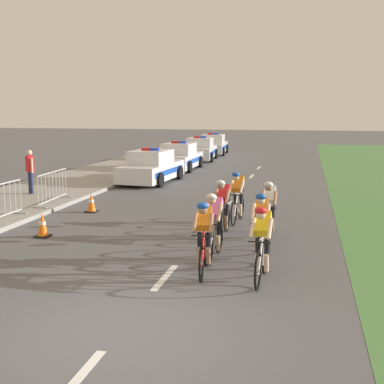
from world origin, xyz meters
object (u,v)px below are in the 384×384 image
Objects in this scene: cyclist_second at (262,242)px; cyclist_sixth at (269,209)px; police_car_nearest at (151,168)px; cyclist_fourth at (261,224)px; cyclist_fifth at (223,207)px; traffic_cone_near at (91,203)px; traffic_cone_mid at (43,225)px; spectator_middle at (30,169)px; police_car_second at (179,157)px; cyclist_seventh at (238,196)px; cyclist_lead at (204,236)px; cyclist_third at (214,225)px; police_car_furthest at (213,145)px; crowd_barrier_rear at (53,187)px; police_car_third at (200,150)px.

cyclist_second is 1.00× the size of cyclist_sixth.
cyclist_fourth is at bearing -61.73° from police_car_nearest.
cyclist_second is at bearing -68.76° from cyclist_fifth.
cyclist_fourth reaches higher than traffic_cone_near.
spectator_middle is at bearing 122.63° from traffic_cone_mid.
police_car_second reaches higher than traffic_cone_mid.
cyclist_fourth is 17.43m from police_car_second.
cyclist_second is at bearing -21.08° from traffic_cone_mid.
cyclist_lead is at bearing -90.20° from cyclist_seventh.
cyclist_seventh is at bearing 90.00° from cyclist_third.
cyclist_third is 0.38× the size of police_car_furthest.
police_car_second is (-4.97, 17.67, -0.11)m from cyclist_lead.
police_car_second is 6.90× the size of traffic_cone_mid.
crowd_barrier_rear is (-7.63, 2.97, -0.14)m from cyclist_sixth.
spectator_middle is (-3.34, -4.77, 0.40)m from police_car_nearest.
traffic_cone_mid is at bearing -166.21° from cyclist_fifth.
cyclist_lead is 2.69× the size of traffic_cone_near.
cyclist_seventh is at bearing -56.49° from police_car_nearest.
cyclist_fourth is 2.69× the size of traffic_cone_mid.
traffic_cone_near is at bearing 91.83° from traffic_cone_mid.
traffic_cone_near is at bearing -89.52° from police_car_third.
cyclist_second is at bearing -77.25° from cyclist_seventh.
crowd_barrier_rear is (-1.60, -22.04, -0.03)m from police_car_furthest.
police_car_third is 1.00× the size of police_car_furthest.
cyclist_lead is at bearing -108.59° from cyclist_sixth.
police_car_third is at bearing 90.69° from traffic_cone_mid.
police_car_second is 1.90× the size of crowd_barrier_rear.
cyclist_third is 2.36m from cyclist_sixth.
crowd_barrier_rear is at bearing -41.54° from spectator_middle.
police_car_furthest is at bearing 90.38° from traffic_cone_near.
cyclist_lead is at bearing -128.15° from cyclist_fourth.
cyclist_fifth is 15.28m from police_car_second.
cyclist_third reaches higher than traffic_cone_near.
spectator_middle is at bearing 138.46° from crowd_barrier_rear.
cyclist_lead and cyclist_sixth have the same top height.
crowd_barrier_rear is at bearing 114.49° from traffic_cone_mid.
cyclist_seventh is (-1.01, 3.61, 0.00)m from cyclist_fourth.
cyclist_fourth is at bearing -91.25° from cyclist_sixth.
police_car_nearest reaches higher than cyclist_seventh.
cyclist_seventh is at bearing -77.91° from police_car_furthest.
cyclist_third is (0.02, 1.05, 0.00)m from cyclist_lead.
cyclist_fifth is 0.38× the size of police_car_nearest.
cyclist_seventh is at bearing -18.32° from spectator_middle.
cyclist_fifth is 0.38× the size of police_car_third.
cyclist_lead reaches higher than traffic_cone_near.
police_car_third is 4.83m from police_car_furthest.
traffic_cone_mid is at bearing 156.44° from cyclist_lead.
cyclist_third is 1.00× the size of cyclist_seventh.
cyclist_seventh is 0.39× the size of police_car_second.
police_car_furthest is 20.78m from spectator_middle.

